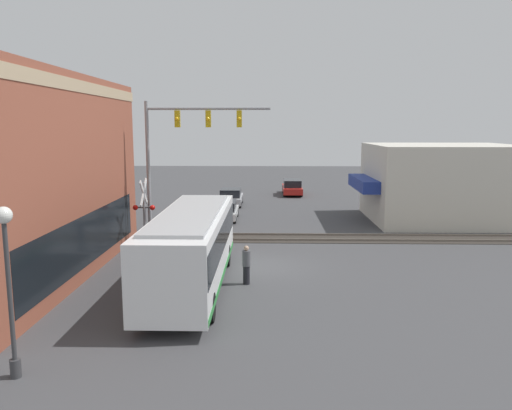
{
  "coord_description": "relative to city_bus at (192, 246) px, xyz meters",
  "views": [
    {
      "loc": [
        -22.73,
        -0.27,
        6.52
      ],
      "look_at": [
        5.0,
        0.4,
        2.14
      ],
      "focal_mm": 35.0,
      "sensor_mm": 36.0,
      "label": 1
    }
  ],
  "objects": [
    {
      "name": "ground_plane",
      "position": [
        3.16,
        -2.8,
        -1.76
      ],
      "size": [
        120.0,
        120.0,
        0.0
      ],
      "primitive_type": "plane",
      "color": "#424244"
    },
    {
      "name": "shop_building",
      "position": [
        15.15,
        -15.07,
        0.88
      ],
      "size": [
        8.49,
        10.84,
        5.29
      ],
      "color": "beige",
      "rests_on": "ground"
    },
    {
      "name": "city_bus",
      "position": [
        0.0,
        0.0,
        0.0
      ],
      "size": [
        10.8,
        2.59,
        3.19
      ],
      "color": "white",
      "rests_on": "ground"
    },
    {
      "name": "traffic_signal_gantry",
      "position": [
        7.51,
        1.59,
        4.0
      ],
      "size": [
        0.42,
        6.77,
        7.87
      ],
      "color": "gray",
      "rests_on": "ground"
    },
    {
      "name": "crossing_signal",
      "position": [
        6.17,
        3.45,
        0.54
      ],
      "size": [
        1.41,
        1.18,
        3.81
      ],
      "color": "gray",
      "rests_on": "ground"
    },
    {
      "name": "streetlamp",
      "position": [
        -7.49,
        3.54,
        0.97
      ],
      "size": [
        0.44,
        0.44,
        4.55
      ],
      "color": "#38383A",
      "rests_on": "ground"
    },
    {
      "name": "rail_track_near",
      "position": [
        9.16,
        -2.8,
        -1.73
      ],
      "size": [
        2.6,
        60.0,
        0.15
      ],
      "color": "#332D28",
      "rests_on": "ground"
    },
    {
      "name": "parked_car_white",
      "position": [
        14.93,
        -0.0,
        -1.13
      ],
      "size": [
        4.26,
        1.82,
        1.35
      ],
      "color": "silver",
      "rests_on": "ground"
    },
    {
      "name": "parked_car_silver",
      "position": [
        21.4,
        -0.0,
        -1.1
      ],
      "size": [
        4.27,
        1.82,
        1.43
      ],
      "color": "#B7B7BC",
      "rests_on": "ground"
    },
    {
      "name": "parked_car_red",
      "position": [
        28.17,
        -5.4,
        -1.07
      ],
      "size": [
        4.88,
        1.82,
        1.48
      ],
      "color": "#B21E19",
      "rests_on": "ground"
    },
    {
      "name": "pedestrian_at_crossing",
      "position": [
        5.89,
        2.56,
        -0.87
      ],
      "size": [
        0.34,
        0.34,
        1.73
      ],
      "color": "#2D3351",
      "rests_on": "ground"
    },
    {
      "name": "pedestrian_near_bus",
      "position": [
        0.49,
        -2.19,
        -0.92
      ],
      "size": [
        0.34,
        0.34,
        1.65
      ],
      "color": "black",
      "rests_on": "ground"
    }
  ]
}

